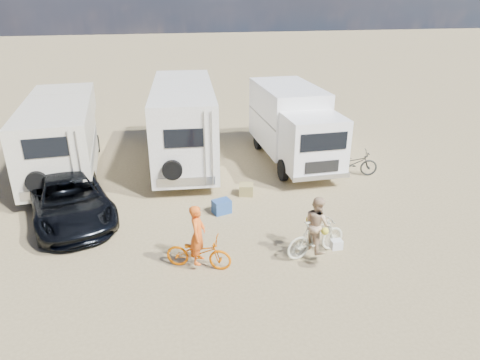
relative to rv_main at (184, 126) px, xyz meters
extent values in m
plane|color=#9C885D|center=(0.26, -7.45, -1.63)|extent=(140.00, 140.00, 0.00)
imported|color=black|center=(-4.01, -4.06, -0.95)|extent=(3.62, 5.37, 1.37)
imported|color=#D35D00|center=(-0.30, -7.60, -1.18)|extent=(1.83, 1.18, 0.91)
imported|color=beige|center=(2.88, -7.63, -1.08)|extent=(1.89, 0.96, 1.10)
imported|color=orange|center=(-0.30, -7.60, -0.83)|extent=(0.57, 0.69, 1.61)
imported|color=tan|center=(2.88, -7.63, -0.85)|extent=(0.77, 0.89, 1.57)
imported|color=#242624|center=(6.27, -2.58, -1.12)|extent=(2.03, 1.08, 1.02)
cube|color=#274C8F|center=(0.76, -4.70, -1.41)|extent=(0.66, 0.56, 0.45)
cube|color=olive|center=(1.84, -3.50, -1.44)|extent=(0.60, 0.60, 0.39)
camera|label=1|loc=(-1.12, -17.15, 5.01)|focal=32.44mm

